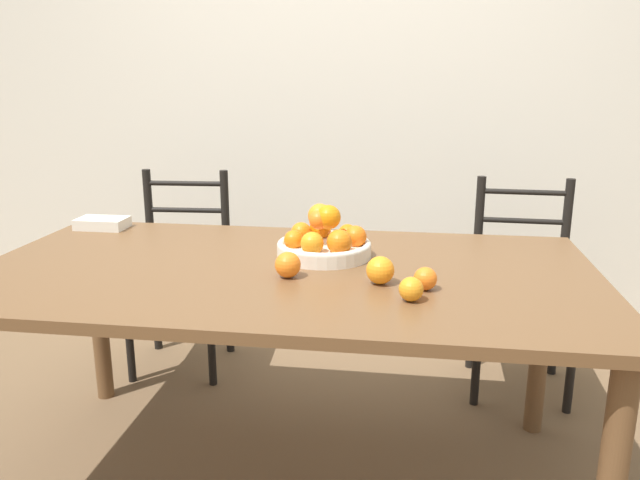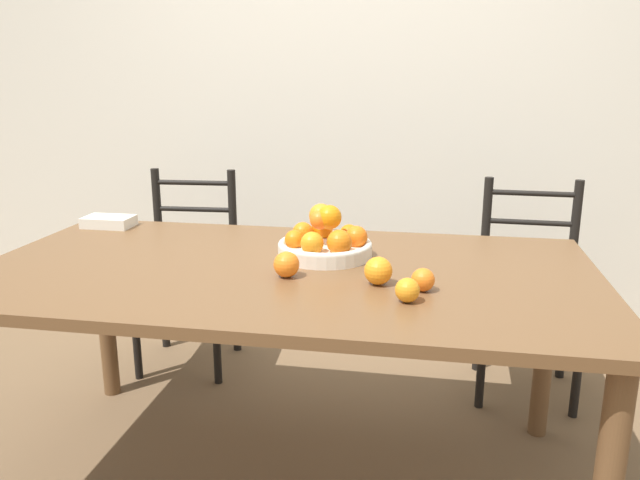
{
  "view_description": "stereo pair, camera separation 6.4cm",
  "coord_description": "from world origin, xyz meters",
  "px_view_note": "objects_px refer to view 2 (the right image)",
  "views": [
    {
      "loc": [
        0.39,
        -1.87,
        1.37
      ],
      "look_at": [
        0.11,
        0.05,
        0.86
      ],
      "focal_mm": 35.0,
      "sensor_mm": 36.0,
      "label": 1
    },
    {
      "loc": [
        0.45,
        -1.86,
        1.37
      ],
      "look_at": [
        0.11,
        0.05,
        0.86
      ],
      "focal_mm": 35.0,
      "sensor_mm": 36.0,
      "label": 2
    }
  ],
  "objects_px": {
    "orange_loose_0": "(407,290)",
    "orange_loose_1": "(378,271)",
    "fruit_bowl": "(325,241)",
    "orange_loose_2": "(423,280)",
    "orange_loose_3": "(286,264)",
    "book_stack": "(109,222)",
    "chair_right": "(528,290)",
    "chair_left": "(188,270)"
  },
  "relations": [
    {
      "from": "orange_loose_0",
      "to": "orange_loose_1",
      "type": "relative_size",
      "value": 0.81
    },
    {
      "from": "fruit_bowl",
      "to": "orange_loose_2",
      "type": "height_order",
      "value": "fruit_bowl"
    },
    {
      "from": "fruit_bowl",
      "to": "orange_loose_3",
      "type": "height_order",
      "value": "fruit_bowl"
    },
    {
      "from": "book_stack",
      "to": "orange_loose_0",
      "type": "bearing_deg",
      "value": -28.17
    },
    {
      "from": "orange_loose_1",
      "to": "orange_loose_3",
      "type": "height_order",
      "value": "orange_loose_1"
    },
    {
      "from": "chair_right",
      "to": "fruit_bowl",
      "type": "bearing_deg",
      "value": -136.88
    },
    {
      "from": "orange_loose_2",
      "to": "chair_left",
      "type": "height_order",
      "value": "chair_left"
    },
    {
      "from": "orange_loose_3",
      "to": "chair_left",
      "type": "height_order",
      "value": "chair_left"
    },
    {
      "from": "orange_loose_3",
      "to": "chair_left",
      "type": "xyz_separation_m",
      "value": [
        -0.71,
        0.93,
        -0.35
      ]
    },
    {
      "from": "chair_right",
      "to": "orange_loose_1",
      "type": "bearing_deg",
      "value": -119.7
    },
    {
      "from": "orange_loose_0",
      "to": "book_stack",
      "type": "relative_size",
      "value": 0.35
    },
    {
      "from": "orange_loose_3",
      "to": "book_stack",
      "type": "relative_size",
      "value": 0.41
    },
    {
      "from": "orange_loose_1",
      "to": "chair_left",
      "type": "relative_size",
      "value": 0.09
    },
    {
      "from": "chair_right",
      "to": "orange_loose_0",
      "type": "bearing_deg",
      "value": -112.58
    },
    {
      "from": "orange_loose_0",
      "to": "fruit_bowl",
      "type": "bearing_deg",
      "value": 126.76
    },
    {
      "from": "book_stack",
      "to": "chair_left",
      "type": "bearing_deg",
      "value": 69.97
    },
    {
      "from": "chair_left",
      "to": "book_stack",
      "type": "xyz_separation_m",
      "value": [
        -0.15,
        -0.42,
        0.33
      ]
    },
    {
      "from": "orange_loose_3",
      "to": "chair_right",
      "type": "xyz_separation_m",
      "value": [
        0.86,
        0.93,
        -0.35
      ]
    },
    {
      "from": "chair_left",
      "to": "fruit_bowl",
      "type": "bearing_deg",
      "value": -44.88
    },
    {
      "from": "orange_loose_2",
      "to": "book_stack",
      "type": "relative_size",
      "value": 0.35
    },
    {
      "from": "chair_right",
      "to": "book_stack",
      "type": "distance_m",
      "value": 1.8
    },
    {
      "from": "orange_loose_1",
      "to": "orange_loose_2",
      "type": "relative_size",
      "value": 1.24
    },
    {
      "from": "fruit_bowl",
      "to": "chair_right",
      "type": "xyz_separation_m",
      "value": [
        0.78,
        0.69,
        -0.36
      ]
    },
    {
      "from": "chair_right",
      "to": "book_stack",
      "type": "xyz_separation_m",
      "value": [
        -1.72,
        -0.42,
        0.33
      ]
    },
    {
      "from": "orange_loose_2",
      "to": "fruit_bowl",
      "type": "bearing_deg",
      "value": 138.45
    },
    {
      "from": "orange_loose_1",
      "to": "chair_left",
      "type": "height_order",
      "value": "chair_left"
    },
    {
      "from": "fruit_bowl",
      "to": "book_stack",
      "type": "relative_size",
      "value": 1.64
    },
    {
      "from": "fruit_bowl",
      "to": "chair_right",
      "type": "distance_m",
      "value": 1.1
    },
    {
      "from": "orange_loose_3",
      "to": "book_stack",
      "type": "height_order",
      "value": "orange_loose_3"
    },
    {
      "from": "orange_loose_3",
      "to": "chair_right",
      "type": "height_order",
      "value": "chair_right"
    },
    {
      "from": "orange_loose_1",
      "to": "orange_loose_2",
      "type": "distance_m",
      "value": 0.14
    },
    {
      "from": "fruit_bowl",
      "to": "chair_right",
      "type": "relative_size",
      "value": 0.34
    },
    {
      "from": "chair_left",
      "to": "chair_right",
      "type": "distance_m",
      "value": 1.57
    },
    {
      "from": "orange_loose_0",
      "to": "orange_loose_2",
      "type": "distance_m",
      "value": 0.11
    },
    {
      "from": "fruit_bowl",
      "to": "chair_right",
      "type": "height_order",
      "value": "fruit_bowl"
    },
    {
      "from": "orange_loose_1",
      "to": "orange_loose_2",
      "type": "xyz_separation_m",
      "value": [
        0.13,
        -0.04,
        -0.01
      ]
    },
    {
      "from": "chair_left",
      "to": "chair_right",
      "type": "relative_size",
      "value": 1.0
    },
    {
      "from": "chair_left",
      "to": "chair_right",
      "type": "height_order",
      "value": "same"
    },
    {
      "from": "orange_loose_0",
      "to": "book_stack",
      "type": "bearing_deg",
      "value": 151.83
    },
    {
      "from": "orange_loose_2",
      "to": "chair_left",
      "type": "bearing_deg",
      "value": 138.65
    },
    {
      "from": "orange_loose_2",
      "to": "orange_loose_3",
      "type": "distance_m",
      "value": 0.42
    },
    {
      "from": "fruit_bowl",
      "to": "chair_right",
      "type": "bearing_deg",
      "value": 41.4
    }
  ]
}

